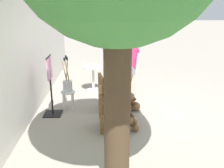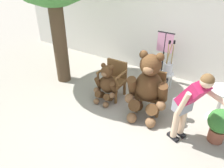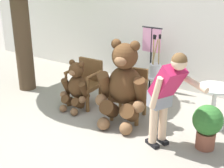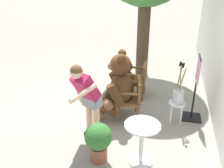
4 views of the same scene
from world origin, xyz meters
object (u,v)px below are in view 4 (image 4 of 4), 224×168
object	(u,v)px
wooden_chair_left	(137,79)
clothing_display_stand	(196,87)
teddy_bear_small	(125,78)
white_stool	(177,107)
teddy_bear_large	(118,86)
brush_bucket	(178,95)
person_visitor	(87,95)
round_side_table	(142,139)
wooden_chair_right	(130,97)
potted_plant	(98,140)

from	to	relation	value
wooden_chair_left	clothing_display_stand	size ratio (longest dim) A/B	0.63
teddy_bear_small	clothing_display_stand	bearing A→B (deg)	65.55
white_stool	clothing_display_stand	xyz separation A→B (m)	(-0.26, 0.33, 0.36)
teddy_bear_large	white_stool	distance (m)	1.25
white_stool	brush_bucket	world-z (taller)	brush_bucket
person_visitor	round_side_table	size ratio (longest dim) A/B	2.09
wooden_chair_right	person_visitor	bearing A→B (deg)	-33.35
person_visitor	white_stool	world-z (taller)	person_visitor
white_stool	round_side_table	bearing A→B (deg)	-22.03
teddy_bear_small	person_visitor	size ratio (longest dim) A/B	0.62
teddy_bear_small	brush_bucket	bearing A→B (deg)	51.78
white_stool	wooden_chair_right	bearing A→B (deg)	-90.64
white_stool	brush_bucket	bearing A→B (deg)	157.97
teddy_bear_large	round_side_table	bearing A→B (deg)	26.90
wooden_chair_right	white_stool	xyz separation A→B (m)	(0.01, 0.95, -0.11)
wooden_chair_right	potted_plant	size ratio (longest dim) A/B	1.26
round_side_table	clothing_display_stand	bearing A→B (deg)	151.43
wooden_chair_left	wooden_chair_right	size ratio (longest dim) A/B	1.00
wooden_chair_right	teddy_bear_small	world-z (taller)	teddy_bear_small
wooden_chair_right	white_stool	distance (m)	0.95
wooden_chair_left	brush_bucket	bearing A→B (deg)	44.10
wooden_chair_left	potted_plant	distance (m)	2.44
teddy_bear_large	person_visitor	bearing A→B (deg)	-21.47
white_stool	teddy_bear_large	bearing A→B (deg)	-89.36
wooden_chair_right	round_side_table	bearing A→B (deg)	17.05
teddy_bear_large	potted_plant	xyz separation A→B (m)	(1.43, -0.01, -0.30)
white_stool	brush_bucket	size ratio (longest dim) A/B	0.54
wooden_chair_left	white_stool	world-z (taller)	wooden_chair_left
teddy_bear_large	round_side_table	distance (m)	1.50
round_side_table	potted_plant	bearing A→B (deg)	-80.40
brush_bucket	clothing_display_stand	size ratio (longest dim) A/B	0.62
teddy_bear_small	potted_plant	world-z (taller)	teddy_bear_small
person_visitor	white_stool	bearing A→B (deg)	120.53
round_side_table	clothing_display_stand	size ratio (longest dim) A/B	0.53
potted_plant	clothing_display_stand	bearing A→B (deg)	137.90
wooden_chair_right	teddy_bear_large	bearing A→B (deg)	-84.61
teddy_bear_large	wooden_chair_left	bearing A→B (deg)	165.47
wooden_chair_left	potted_plant	size ratio (longest dim) A/B	1.26
clothing_display_stand	person_visitor	bearing A→B (deg)	-57.94
teddy_bear_small	person_visitor	bearing A→B (deg)	-9.63
brush_bucket	teddy_bear_large	bearing A→B (deg)	-89.31
wooden_chair_right	clothing_display_stand	world-z (taller)	clothing_display_stand
potted_plant	wooden_chair_right	bearing A→B (deg)	169.71
wooden_chair_left	teddy_bear_large	bearing A→B (deg)	-14.53
teddy_bear_large	person_visitor	size ratio (longest dim) A/B	0.95
wooden_chair_right	brush_bucket	world-z (taller)	brush_bucket
round_side_table	clothing_display_stand	distance (m)	1.83
person_visitor	brush_bucket	distance (m)	1.83
wooden_chair_right	teddy_bear_small	distance (m)	1.01
teddy_bear_small	white_stool	size ratio (longest dim) A/B	2.03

